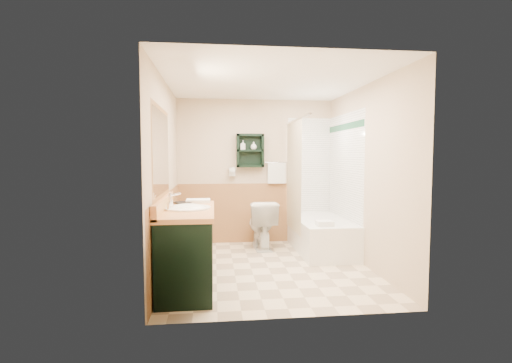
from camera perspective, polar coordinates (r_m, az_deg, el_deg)
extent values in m
plane|color=beige|center=(4.97, 1.91, -13.16)|extent=(3.00, 3.00, 0.00)
cube|color=beige|center=(6.26, -0.09, 1.56)|extent=(2.60, 0.04, 2.40)
cube|color=beige|center=(4.75, -14.02, 0.66)|extent=(0.04, 3.00, 2.40)
cube|color=beige|center=(5.12, 16.72, 0.84)|extent=(0.04, 3.00, 2.40)
cube|color=white|center=(4.84, 1.98, 15.35)|extent=(2.60, 3.00, 0.04)
cube|color=black|center=(6.13, -0.90, 4.78)|extent=(0.45, 0.15, 0.55)
cylinder|color=silver|center=(5.61, 6.26, 9.43)|extent=(0.03, 1.60, 0.03)
cube|color=black|center=(4.27, -10.47, -9.99)|extent=(0.59, 1.39, 0.88)
cube|color=white|center=(5.81, 9.96, -8.14)|extent=(0.75, 1.50, 0.50)
imported|color=white|center=(5.91, 0.82, -6.64)|extent=(0.46, 0.78, 0.75)
cube|color=white|center=(4.71, -8.87, -2.96)|extent=(0.29, 0.23, 0.04)
imported|color=black|center=(4.58, -12.27, -2.08)|extent=(0.15, 0.09, 0.22)
cube|color=white|center=(5.22, 10.50, -6.35)|extent=(0.22, 0.19, 0.07)
imported|color=white|center=(6.12, -2.01, 5.24)|extent=(0.11, 0.16, 0.07)
imported|color=white|center=(6.14, -0.36, 5.39)|extent=(0.13, 0.15, 0.10)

